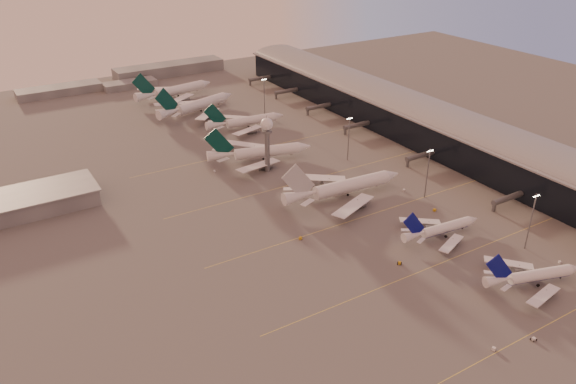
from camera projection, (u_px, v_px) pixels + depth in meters
ground at (419, 294)px, 202.52m from camera, size 700.00×700.00×0.00m
taxiway_markings at (383, 209)px, 259.05m from camera, size 180.00×185.25×0.02m
terminal at (427, 123)px, 331.56m from camera, size 57.00×362.00×23.04m
hangar at (3, 208)px, 251.49m from camera, size 82.00×27.00×8.50m
radar_tower at (267, 134)px, 286.67m from camera, size 6.40×6.40×31.10m
mast_a at (531, 219)px, 223.18m from camera, size 3.60×0.56×25.00m
mast_b at (428, 171)px, 263.65m from camera, size 3.60×0.56×25.00m
mast_c at (349, 137)px, 303.19m from camera, size 3.60×0.56×25.00m
mast_d at (264, 95)px, 370.77m from camera, size 3.60×0.56×25.00m
distant_horizon at (139, 76)px, 449.45m from camera, size 165.00×37.50×9.00m
narrowbody_near at (533, 277)px, 205.93m from camera, size 40.07×31.49×16.12m
narrowbody_mid at (441, 230)px, 236.13m from camera, size 40.15×31.93×15.69m
widebody_white at (344, 189)px, 268.33m from camera, size 65.26×52.14×22.95m
greentail_a at (261, 154)px, 307.11m from camera, size 57.96×46.22×21.49m
greentail_b at (246, 123)px, 352.78m from camera, size 53.06×42.69×19.28m
greentail_c at (197, 107)px, 378.13m from camera, size 62.69×49.85×23.53m
greentail_d at (175, 92)px, 408.31m from camera, size 63.38×50.74×23.22m
gsv_truck_a at (494, 347)px, 176.44m from camera, size 6.11×4.25×2.33m
gsv_tug_near at (534, 339)px, 180.40m from camera, size 2.21×3.57×1.00m
gsv_catering_a at (561, 259)px, 219.12m from camera, size 4.72×3.17×3.56m
gsv_tug_mid at (399, 263)px, 218.91m from camera, size 4.10×4.08×1.03m
gsv_truck_b at (435, 209)px, 257.05m from camera, size 6.07×2.52×2.40m
gsv_truck_c at (301, 236)px, 235.34m from camera, size 6.16×5.02×2.41m
gsv_catering_b at (405, 187)px, 274.52m from camera, size 5.32×2.61×4.33m
gsv_tug_far at (324, 185)px, 280.76m from camera, size 3.93×3.65×0.97m
gsv_truck_d at (214, 170)px, 295.15m from camera, size 2.13×5.27×2.10m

